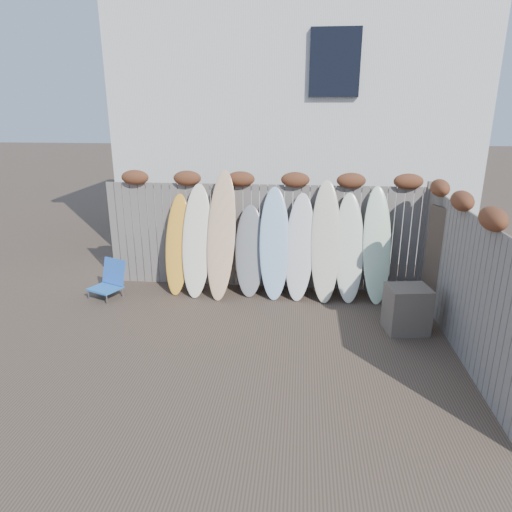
# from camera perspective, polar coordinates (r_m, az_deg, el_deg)

# --- Properties ---
(ground) EXTENTS (80.00, 80.00, 0.00)m
(ground) POSITION_cam_1_polar(r_m,az_deg,el_deg) (6.86, -1.02, -11.09)
(ground) COLOR #493A2D
(back_fence) EXTENTS (6.05, 0.28, 2.24)m
(back_fence) POSITION_cam_1_polar(r_m,az_deg,el_deg) (8.64, 1.19, 3.57)
(back_fence) COLOR slate
(back_fence) RESTS_ON ground
(right_fence) EXTENTS (0.28, 4.40, 2.24)m
(right_fence) POSITION_cam_1_polar(r_m,az_deg,el_deg) (6.96, 24.50, -2.03)
(right_fence) COLOR slate
(right_fence) RESTS_ON ground
(house) EXTENTS (8.50, 5.50, 6.33)m
(house) POSITION_cam_1_polar(r_m,az_deg,el_deg) (12.46, 4.96, 17.29)
(house) COLOR silver
(house) RESTS_ON ground
(beach_chair) EXTENTS (0.69, 0.71, 0.68)m
(beach_chair) POSITION_cam_1_polar(r_m,az_deg,el_deg) (8.85, -17.83, -2.87)
(beach_chair) COLOR blue
(beach_chair) RESTS_ON ground
(wooden_crate) EXTENTS (0.70, 0.61, 0.73)m
(wooden_crate) POSITION_cam_1_polar(r_m,az_deg,el_deg) (7.49, 18.34, -6.32)
(wooden_crate) COLOR brown
(wooden_crate) RESTS_ON ground
(lattice_panel) EXTENTS (0.49, 1.16, 1.83)m
(lattice_panel) POSITION_cam_1_polar(r_m,az_deg,el_deg) (7.83, 22.99, -1.46)
(lattice_panel) COLOR #403327
(lattice_panel) RESTS_ON ground
(surfboard_0) EXTENTS (0.50, 0.68, 1.83)m
(surfboard_0) POSITION_cam_1_polar(r_m,az_deg,el_deg) (8.63, -9.78, 1.44)
(surfboard_0) COLOR #FEA92A
(surfboard_0) RESTS_ON ground
(surfboard_1) EXTENTS (0.56, 0.73, 2.03)m
(surfboard_1) POSITION_cam_1_polar(r_m,az_deg,el_deg) (8.45, -7.42, 1.90)
(surfboard_1) COLOR white
(surfboard_1) RESTS_ON ground
(surfboard_2) EXTENTS (0.59, 0.84, 2.28)m
(surfboard_2) POSITION_cam_1_polar(r_m,az_deg,el_deg) (8.29, -4.37, 2.58)
(surfboard_2) COLOR #F3C786
(surfboard_2) RESTS_ON ground
(surfboard_3) EXTENTS (0.56, 0.62, 1.65)m
(surfboard_3) POSITION_cam_1_polar(r_m,az_deg,el_deg) (8.42, -0.78, 0.64)
(surfboard_3) COLOR slate
(surfboard_3) RESTS_ON ground
(surfboard_4) EXTENTS (0.59, 0.74, 1.99)m
(surfboard_4) POSITION_cam_1_polar(r_m,az_deg,el_deg) (8.29, 2.31, 1.58)
(surfboard_4) COLOR #99BDE2
(surfboard_4) RESTS_ON ground
(surfboard_5) EXTENTS (0.58, 0.72, 1.89)m
(surfboard_5) POSITION_cam_1_polar(r_m,az_deg,el_deg) (8.28, 5.48, 1.13)
(surfboard_5) COLOR silver
(surfboard_5) RESTS_ON ground
(surfboard_6) EXTENTS (0.53, 0.76, 2.13)m
(surfboard_6) POSITION_cam_1_polar(r_m,az_deg,el_deg) (8.25, 8.69, 1.80)
(surfboard_6) COLOR beige
(surfboard_6) RESTS_ON ground
(surfboard_7) EXTENTS (0.55, 0.70, 1.91)m
(surfboard_7) POSITION_cam_1_polar(r_m,az_deg,el_deg) (8.33, 11.58, 1.00)
(surfboard_7) COLOR silver
(surfboard_7) RESTS_ON ground
(surfboard_8) EXTENTS (0.53, 0.74, 2.03)m
(surfboard_8) POSITION_cam_1_polar(r_m,az_deg,el_deg) (8.38, 14.88, 1.31)
(surfboard_8) COLOR silver
(surfboard_8) RESTS_ON ground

